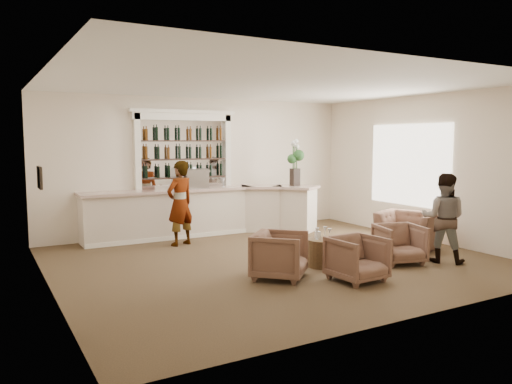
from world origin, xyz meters
TOP-DOWN VIEW (x-y plane):
  - ground at (0.00, 0.00)m, footprint 8.00×8.00m
  - room_shell at (0.16, 0.71)m, footprint 8.04×7.02m
  - bar_counter at (-0.16, 3.00)m, footprint 5.72×1.80m
  - back_bar_alcove at (-0.50, 3.41)m, footprint 2.64×0.25m
  - cocktail_table at (0.51, -0.79)m, footprint 0.58×0.58m
  - sommelier at (-1.09, 2.20)m, footprint 0.78×0.64m
  - guest at (2.66, -1.63)m, footprint 1.00×1.03m
  - armchair_left at (-0.60, -1.08)m, footprint 1.19×1.19m
  - armchair_center at (0.41, -1.83)m, footprint 0.84×0.86m
  - armchair_right at (1.89, -1.31)m, footprint 0.97×0.98m
  - armchair_far at (3.02, -0.42)m, footprint 1.40×1.48m
  - espresso_machine at (-0.32, 3.07)m, footprint 0.62×0.56m
  - flower_vase at (2.04, 2.42)m, footprint 0.30×0.30m
  - wine_glass_bar_left at (-0.31, 2.92)m, footprint 0.07×0.07m
  - wine_glass_bar_right at (0.36, 3.04)m, footprint 0.07×0.07m
  - wine_glass_tbl_a at (0.39, -0.76)m, footprint 0.07×0.07m
  - wine_glass_tbl_b at (0.61, -0.71)m, footprint 0.07×0.07m
  - wine_glass_tbl_c at (0.55, -0.92)m, footprint 0.07×0.07m
  - napkin_holder at (0.49, -0.65)m, footprint 0.08×0.08m

SIDE VIEW (x-z plane):
  - ground at x=0.00m, z-range 0.00..0.00m
  - cocktail_table at x=0.51m, z-range 0.00..0.50m
  - armchair_right at x=1.89m, z-range 0.00..0.73m
  - armchair_center at x=0.41m, z-range 0.00..0.74m
  - armchair_far at x=3.02m, z-range 0.00..0.76m
  - armchair_left at x=-0.60m, z-range 0.00..0.78m
  - napkin_holder at x=0.49m, z-range 0.50..0.62m
  - bar_counter at x=-0.16m, z-range 0.00..1.14m
  - wine_glass_tbl_a at x=0.39m, z-range 0.50..0.71m
  - wine_glass_tbl_b at x=0.61m, z-range 0.50..0.71m
  - wine_glass_tbl_c at x=0.55m, z-range 0.50..0.71m
  - guest at x=2.66m, z-range 0.00..1.67m
  - sommelier at x=-1.09m, z-range 0.00..1.84m
  - wine_glass_bar_left at x=-0.31m, z-range 1.14..1.35m
  - wine_glass_bar_right at x=0.36m, z-range 1.14..1.35m
  - espresso_machine at x=-0.32m, z-range 1.14..1.60m
  - flower_vase at x=2.04m, z-range 1.21..2.36m
  - back_bar_alcove at x=-0.50m, z-range 0.53..3.53m
  - room_shell at x=0.16m, z-range 0.68..4.00m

